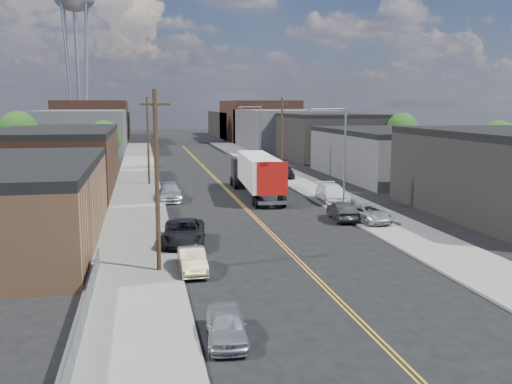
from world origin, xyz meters
name	(u,v)px	position (x,y,z in m)	size (l,w,h in m)	color
ground	(206,169)	(0.00, 60.00, 0.00)	(260.00, 260.00, 0.00)	black
centerline	(220,183)	(0.00, 45.00, 0.01)	(0.32, 120.00, 0.01)	gold
sidewalk_left	(138,185)	(-9.50, 45.00, 0.07)	(5.00, 140.00, 0.15)	slate
sidewalk_right	(298,180)	(9.50, 45.00, 0.07)	(5.00, 140.00, 0.15)	slate
warehouse_tan	(1,204)	(-18.00, 18.00, 2.80)	(12.00, 22.00, 5.60)	#885E3F
warehouse_brown	(57,159)	(-18.00, 44.00, 3.30)	(12.00, 26.00, 6.60)	#44271B
industrial_right_b	(392,153)	(22.00, 46.00, 3.05)	(14.00, 24.00, 6.10)	#373739
industrial_right_c	(326,136)	(22.00, 72.00, 3.80)	(14.00, 22.00, 7.60)	black
skyline_left_a	(83,131)	(-20.00, 95.00, 4.00)	(16.00, 30.00, 8.00)	#373739
skyline_right_a	(282,129)	(20.00, 95.00, 4.00)	(16.00, 30.00, 8.00)	#373739
skyline_left_b	(93,122)	(-20.00, 120.00, 5.00)	(16.00, 26.00, 10.00)	#44271B
skyline_right_b	(258,121)	(20.00, 120.00, 5.00)	(16.00, 26.00, 10.00)	#44271B
skyline_left_c	(99,125)	(-20.00, 140.00, 3.50)	(16.00, 40.00, 7.00)	black
skyline_right_c	(244,124)	(20.00, 140.00, 3.50)	(16.00, 40.00, 7.00)	black
water_tower	(74,2)	(-22.00, 110.00, 30.65)	(9.00, 9.00, 36.90)	gray
streetlight_near	(340,150)	(7.60, 25.00, 5.33)	(3.39, 0.25, 9.00)	gray
streetlight_far	(258,131)	(7.60, 60.00, 5.33)	(3.39, 0.25, 9.00)	gray
utility_pole_left_near	(157,180)	(-8.20, 10.00, 5.14)	(1.60, 0.26, 10.00)	black
utility_pole_left_far	(148,140)	(-8.20, 45.00, 5.14)	(1.60, 0.26, 10.00)	black
utility_pole_right	(282,137)	(8.20, 48.00, 5.14)	(1.60, 0.26, 10.00)	black
chainlink_fence	(86,305)	(-11.50, 3.50, 0.66)	(0.05, 16.00, 1.22)	slate
tree_left_mid	(19,134)	(-23.94, 55.00, 5.48)	(5.10, 5.04, 8.37)	black
tree_left_far	(105,137)	(-13.94, 62.00, 4.57)	(4.35, 4.20, 6.97)	black
tree_right_near	(498,143)	(30.06, 36.00, 4.87)	(4.60, 4.48, 7.44)	black
tree_right_far	(402,131)	(30.06, 60.00, 5.18)	(4.85, 4.76, 7.91)	black
semi_truck	(255,172)	(2.23, 35.27, 2.41)	(3.51, 16.26, 4.22)	silver
car_left_a	(226,325)	(-5.92, 0.11, 0.66)	(1.56, 3.88, 1.32)	#ACAFB1
car_left_b	(192,261)	(-6.40, 9.65, 0.66)	(1.40, 4.01, 1.32)	tan
car_left_c	(184,233)	(-6.40, 16.00, 0.82)	(2.72, 5.90, 1.64)	black
car_left_d	(170,193)	(-6.40, 33.67, 0.78)	(2.19, 5.39, 1.57)	#B5B7BA
car_right_oncoming	(342,211)	(6.60, 21.50, 0.73)	(1.55, 4.43, 1.46)	black
car_right_lot_a	(368,213)	(8.20, 19.98, 0.82)	(2.23, 4.83, 1.34)	silver
car_right_lot_b	(332,193)	(8.48, 29.43, 0.96)	(2.27, 5.57, 1.62)	silver
car_right_lot_c	(286,172)	(8.56, 46.96, 0.87)	(1.69, 4.21, 1.43)	black
car_ahead_truck	(250,171)	(4.50, 49.56, 0.77)	(2.55, 5.53, 1.54)	black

